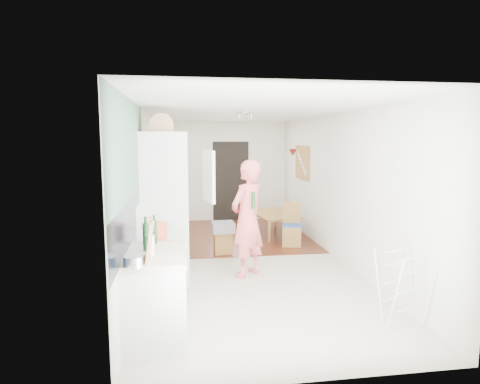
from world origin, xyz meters
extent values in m
cube|color=beige|center=(0.00, 0.00, 0.00)|extent=(3.20, 7.00, 0.01)
cube|color=#5D2713|center=(0.00, 1.85, 0.01)|extent=(3.20, 3.30, 0.01)
cube|color=#53765E|center=(-1.59, -2.00, 1.85)|extent=(0.02, 3.00, 1.30)
cube|color=black|center=(-1.59, -2.55, 1.15)|extent=(0.02, 1.90, 0.50)
cube|color=black|center=(0.20, 3.48, 1.00)|extent=(0.90, 0.04, 2.00)
cube|color=silver|center=(-1.30, -2.55, 0.43)|extent=(0.60, 0.90, 0.86)
cube|color=beige|center=(-1.30, -2.55, 0.89)|extent=(0.62, 0.92, 0.06)
cube|color=silver|center=(-1.30, -1.80, 0.44)|extent=(0.60, 0.60, 0.88)
cube|color=silver|center=(-1.30, -1.80, 0.90)|extent=(0.60, 0.60, 0.04)
cube|color=silver|center=(-1.27, -0.78, 1.07)|extent=(0.66, 0.66, 2.15)
cube|color=silver|center=(-0.66, -1.08, 1.55)|extent=(0.14, 0.56, 0.70)
cube|color=white|center=(-0.96, -0.78, 1.55)|extent=(0.02, 0.52, 0.66)
cube|color=tan|center=(1.58, 1.90, 1.55)|extent=(0.03, 0.90, 0.70)
cube|color=olive|center=(1.57, 1.90, 1.55)|extent=(0.00, 0.94, 0.74)
cone|color=maroon|center=(1.54, 2.55, 1.75)|extent=(0.18, 0.18, 0.16)
imported|color=#E16161|center=(-0.07, -0.74, 1.03)|extent=(0.89, 0.88, 2.06)
imported|color=olive|center=(0.92, 1.74, 0.21)|extent=(0.82, 1.26, 0.41)
cube|color=gray|center=(-0.31, 0.44, 0.49)|extent=(0.40, 0.40, 0.18)
cylinder|color=#D64C25|center=(-1.34, -1.87, 1.00)|extent=(0.32, 0.32, 0.16)
cylinder|color=silver|center=(-1.45, -2.98, 0.97)|extent=(0.23, 0.23, 0.10)
cylinder|color=#153C19|center=(-0.01, -0.92, 1.18)|extent=(0.05, 0.05, 0.25)
cylinder|color=#153C19|center=(-1.39, -2.47, 1.06)|extent=(0.07, 0.07, 0.28)
cylinder|color=#153C19|center=(-1.33, -2.19, 1.05)|extent=(0.07, 0.07, 0.25)
cylinder|color=silver|center=(-1.34, -2.67, 1.02)|extent=(0.10, 0.10, 0.21)
cylinder|color=tan|center=(-1.40, -2.19, 1.03)|extent=(0.07, 0.07, 0.23)
cylinder|color=tan|center=(-1.38, -2.02, 1.02)|extent=(0.07, 0.07, 0.21)
camera|label=1|loc=(-1.02, -6.54, 2.04)|focal=30.00mm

